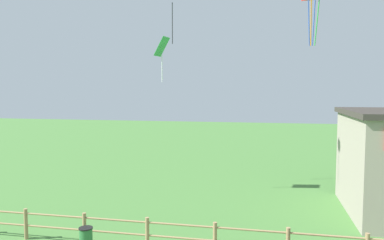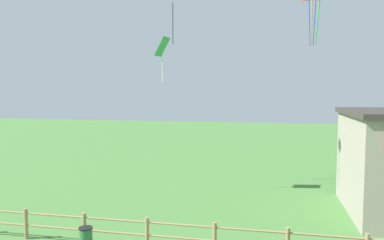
# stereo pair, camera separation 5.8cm
# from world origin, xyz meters

# --- Properties ---
(wooden_fence) EXTENTS (17.17, 0.14, 1.18)m
(wooden_fence) POSITION_xyz_m (0.00, 5.55, 0.68)
(wooden_fence) COLOR #9E7F56
(wooden_fence) RESTS_ON ground_plane
(trash_bin) EXTENTS (0.49, 0.49, 0.91)m
(trash_bin) POSITION_xyz_m (-3.24, 4.88, 0.46)
(trash_bin) COLOR #2D6B38
(trash_bin) RESTS_ON ground_plane
(kite_green_diamond) EXTENTS (0.74, 0.93, 2.45)m
(kite_green_diamond) POSITION_xyz_m (-2.80, 13.01, 7.88)
(kite_green_diamond) COLOR green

